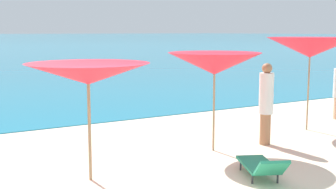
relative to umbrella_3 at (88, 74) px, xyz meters
name	(u,v)px	position (x,y,z in m)	size (l,w,h in m)	color
ground_plane	(11,114)	(0.18, 7.95, -2.01)	(50.00, 100.00, 0.30)	beige
umbrella_3	(88,74)	(0.00, 0.00, 0.00)	(2.19, 2.19, 2.04)	#9E7F59
umbrella_4	(215,64)	(2.99, 0.49, 0.03)	(2.07, 2.07, 2.13)	#9E7F59
umbrella_5	(310,47)	(6.33, 0.92, 0.30)	(2.39, 2.39, 2.42)	#9E7F59
lounge_chair_0	(262,166)	(2.59, -1.49, -1.61)	(1.06, 1.55, 0.54)	#268C66
beachgoer_2	(266,101)	(4.33, 0.33, -0.86)	(0.32, 0.32, 1.87)	#A3704C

